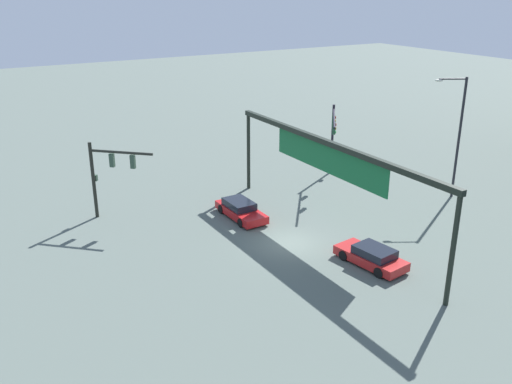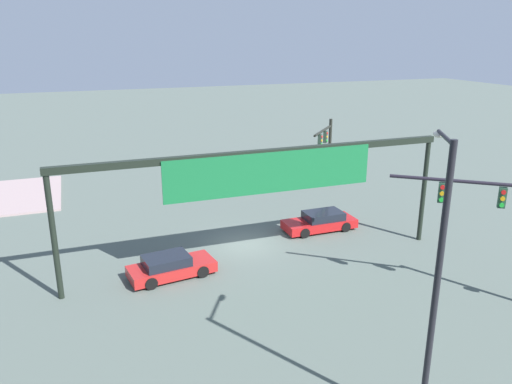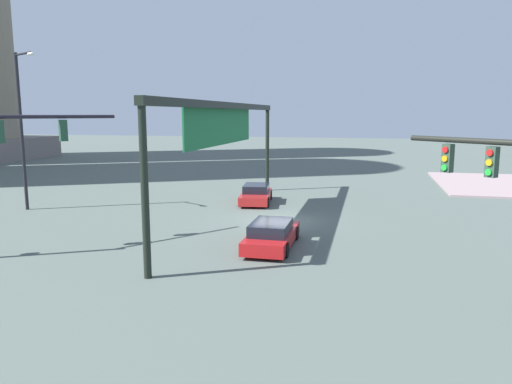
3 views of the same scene
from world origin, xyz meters
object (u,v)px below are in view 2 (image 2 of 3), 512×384
traffic_signal_opposite_side (503,216)px  sedan_car_approaching (320,222)px  sedan_car_waiting_far (170,267)px  streetlamp_curved_arm (436,273)px  traffic_signal_near_corner (327,144)px

traffic_signal_opposite_side → sedan_car_approaching: bearing=-34.8°
traffic_signal_opposite_side → sedan_car_waiting_far: bearing=8.5°
streetlamp_curved_arm → sedan_car_approaching: bearing=12.6°
traffic_signal_opposite_side → traffic_signal_near_corner: bearing=-55.9°
traffic_signal_near_corner → sedan_car_waiting_far: 19.07m
sedan_car_approaching → traffic_signal_opposite_side: bearing=107.0°
traffic_signal_near_corner → streetlamp_curved_arm: size_ratio=0.59×
traffic_signal_opposite_side → sedan_car_approaching: (3.44, -10.92, -3.71)m
streetlamp_curved_arm → sedan_car_waiting_far: bearing=52.2°
traffic_signal_near_corner → streetlamp_curved_arm: bearing=22.0°
traffic_signal_near_corner → traffic_signal_opposite_side: (1.20, 19.05, 0.60)m
sedan_car_approaching → streetlamp_curved_arm: bearing=73.1°
traffic_signal_opposite_side → sedan_car_approaching: size_ratio=1.30×
traffic_signal_opposite_side → sedan_car_approaching: 12.04m
sedan_car_approaching → sedan_car_waiting_far: (10.40, 3.18, -0.00)m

